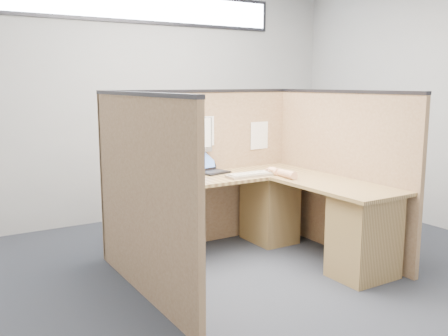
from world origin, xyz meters
TOP-DOWN VIEW (x-y plane):
  - floor at (0.00, 0.00)m, footprint 5.00×5.00m
  - wall_back at (0.00, 2.25)m, footprint 5.00×0.00m
  - clerestory_window at (0.00, 2.23)m, footprint 3.30×0.04m
  - cubicle_partitions at (0.00, 0.43)m, footprint 2.06×1.83m
  - l_desk at (0.18, 0.29)m, footprint 1.95×1.75m
  - laptop at (0.03, 0.89)m, footprint 0.33×0.34m
  - keyboard at (0.25, 0.51)m, footprint 0.48×0.16m
  - mouse at (0.47, 0.48)m, footprint 0.12×0.09m
  - hand_forearm at (0.48, 0.34)m, footprint 0.11×0.39m
  - blue_poster at (-0.71, 0.97)m, footprint 0.17×0.02m
  - american_flag at (-0.57, 0.96)m, footprint 0.20×0.01m
  - file_holder at (-0.06, 0.94)m, footprint 0.26×0.05m
  - paper_left at (-0.00, 0.97)m, footprint 0.22×0.03m
  - paper_right at (0.67, 0.97)m, footprint 0.22×0.02m

SIDE VIEW (x-z plane):
  - floor at x=0.00m, z-range 0.00..0.00m
  - l_desk at x=0.18m, z-range 0.03..0.76m
  - keyboard at x=0.25m, z-range 0.73..0.76m
  - mouse at x=0.47m, z-range 0.73..0.78m
  - hand_forearm at x=0.48m, z-range 0.73..0.81m
  - cubicle_partitions at x=0.00m, z-range 0.00..1.53m
  - laptop at x=0.03m, z-range 0.68..0.88m
  - paper_right at x=0.67m, z-range 0.91..1.19m
  - file_holder at x=-0.06m, z-range 0.93..1.26m
  - paper_left at x=0.00m, z-range 0.98..1.27m
  - american_flag at x=-0.57m, z-range 1.11..1.46m
  - blue_poster at x=-0.71m, z-range 1.22..1.44m
  - wall_back at x=0.00m, z-range -1.10..3.90m
  - clerestory_window at x=0.00m, z-range 2.26..2.64m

